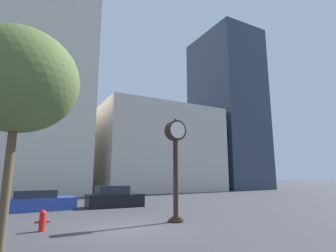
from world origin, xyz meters
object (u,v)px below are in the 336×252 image
street_clock (175,152)px  bare_tree (18,81)px  car_blue (37,202)px  car_black (114,198)px  fire_hydrant_near (42,220)px

street_clock → bare_tree: size_ratio=0.76×
street_clock → car_blue: (-5.64, 7.77, -2.76)m
car_blue → car_black: size_ratio=1.14×
fire_hydrant_near → bare_tree: 5.68m
car_black → bare_tree: 12.38m
fire_hydrant_near → bare_tree: (-1.21, -3.15, 4.57)m
car_black → bare_tree: (-6.15, -9.82, 4.36)m
bare_tree → car_black: bearing=58.0°
street_clock → car_black: bearing=96.2°
car_blue → fire_hydrant_near: 7.12m
street_clock → bare_tree: bearing=-160.2°
car_black → fire_hydrant_near: size_ratio=4.86×
street_clock → bare_tree: bare_tree is taller
street_clock → car_black: 7.84m
fire_hydrant_near → car_blue: bearing=89.2°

